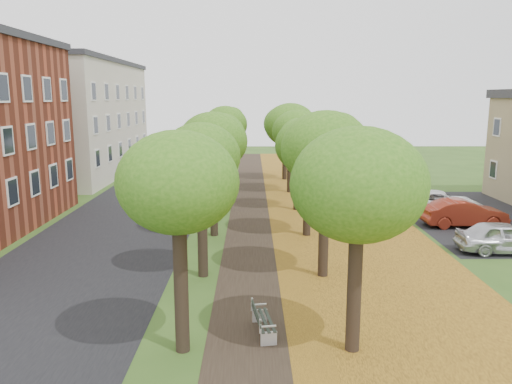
{
  "coord_description": "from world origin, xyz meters",
  "views": [
    {
      "loc": [
        -0.23,
        -13.05,
        7.05
      ],
      "look_at": [
        -0.04,
        10.89,
        2.5
      ],
      "focal_mm": 35.0,
      "sensor_mm": 36.0,
      "label": 1
    }
  ],
  "objects_px": {
    "bench": "(262,320)",
    "car_grey": "(428,200)",
    "car_silver": "(504,237)",
    "car_red": "(464,213)",
    "car_white": "(440,203)"
  },
  "relations": [
    {
      "from": "car_red",
      "to": "car_grey",
      "type": "xyz_separation_m",
      "value": [
        -0.5,
        4.34,
        -0.13
      ]
    },
    {
      "from": "car_white",
      "to": "car_red",
      "type": "bearing_deg",
      "value": -164.79
    },
    {
      "from": "bench",
      "to": "car_grey",
      "type": "distance_m",
      "value": 20.27
    },
    {
      "from": "car_silver",
      "to": "car_grey",
      "type": "relative_size",
      "value": 0.99
    },
    {
      "from": "car_red",
      "to": "car_white",
      "type": "xyz_separation_m",
      "value": [
        -0.26,
        2.87,
        -0.02
      ]
    },
    {
      "from": "bench",
      "to": "car_silver",
      "type": "relative_size",
      "value": 0.41
    },
    {
      "from": "bench",
      "to": "car_white",
      "type": "distance_m",
      "value": 19.19
    },
    {
      "from": "car_grey",
      "to": "bench",
      "type": "bearing_deg",
      "value": 168.45
    },
    {
      "from": "car_silver",
      "to": "car_grey",
      "type": "height_order",
      "value": "car_silver"
    },
    {
      "from": "car_silver",
      "to": "car_red",
      "type": "height_order",
      "value": "car_red"
    },
    {
      "from": "car_white",
      "to": "car_grey",
      "type": "bearing_deg",
      "value": 19.15
    },
    {
      "from": "bench",
      "to": "car_silver",
      "type": "distance_m",
      "value": 13.82
    },
    {
      "from": "car_grey",
      "to": "car_white",
      "type": "xyz_separation_m",
      "value": [
        0.24,
        -1.46,
        0.1
      ]
    },
    {
      "from": "bench",
      "to": "car_red",
      "type": "xyz_separation_m",
      "value": [
        11.43,
        12.73,
        0.33
      ]
    },
    {
      "from": "car_red",
      "to": "bench",
      "type": "bearing_deg",
      "value": 136.36
    }
  ]
}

